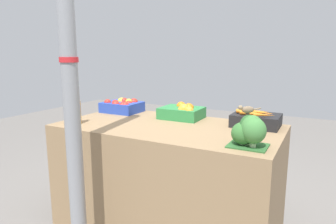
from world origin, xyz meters
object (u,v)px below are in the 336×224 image
(carrot_crate, at_px, (256,120))
(broccoli_pile, at_px, (250,131))
(juice_bottle_cloudy, at_px, (67,108))
(orange_crate, at_px, (183,112))
(juice_bottle_amber, at_px, (77,110))
(sparrow_bird, at_px, (247,109))
(apple_crate, at_px, (122,106))
(support_pole, at_px, (70,80))

(carrot_crate, height_order, broccoli_pile, broccoli_pile)
(broccoli_pile, bearing_deg, juice_bottle_cloudy, -179.26)
(orange_crate, distance_m, juice_bottle_amber, 0.84)
(juice_bottle_cloudy, bearing_deg, sparrow_bird, 1.29)
(broccoli_pile, relative_size, sparrow_bird, 1.77)
(broccoli_pile, xyz_separation_m, juice_bottle_cloudy, (-1.39, -0.02, 0.02))
(apple_crate, relative_size, carrot_crate, 1.00)
(broccoli_pile, bearing_deg, sparrow_bird, 151.45)
(orange_crate, bearing_deg, apple_crate, 179.79)
(apple_crate, bearing_deg, support_pole, -71.16)
(apple_crate, relative_size, juice_bottle_amber, 1.30)
(apple_crate, distance_m, broccoli_pile, 1.38)
(orange_crate, bearing_deg, carrot_crate, 0.17)
(apple_crate, distance_m, orange_crate, 0.61)
(orange_crate, height_order, juice_bottle_cloudy, juice_bottle_cloudy)
(broccoli_pile, xyz_separation_m, sparrow_bird, (-0.02, 0.01, 0.12))
(apple_crate, relative_size, orange_crate, 1.00)
(juice_bottle_amber, distance_m, sparrow_bird, 1.28)
(apple_crate, bearing_deg, carrot_crate, -0.03)
(support_pole, relative_size, juice_bottle_amber, 9.19)
(broccoli_pile, relative_size, juice_bottle_amber, 0.85)
(carrot_crate, bearing_deg, sparrow_bird, -84.79)
(orange_crate, relative_size, juice_bottle_cloudy, 1.26)
(sparrow_bird, bearing_deg, juice_bottle_amber, -27.65)
(apple_crate, xyz_separation_m, carrot_crate, (1.20, -0.00, -0.00))
(orange_crate, height_order, juice_bottle_amber, juice_bottle_amber)
(support_pole, distance_m, orange_crate, 1.01)
(support_pole, bearing_deg, sparrow_bird, 23.51)
(support_pole, height_order, juice_bottle_cloudy, support_pole)
(orange_crate, distance_m, juice_bottle_cloudy, 0.91)
(carrot_crate, xyz_separation_m, sparrow_bird, (0.05, -0.51, 0.16))
(carrot_crate, bearing_deg, juice_bottle_cloudy, -157.69)
(apple_crate, height_order, orange_crate, orange_crate)
(orange_crate, relative_size, carrot_crate, 1.00)
(apple_crate, distance_m, juice_bottle_cloudy, 0.56)
(carrot_crate, height_order, sparrow_bird, sparrow_bird)
(broccoli_pile, bearing_deg, carrot_crate, 97.64)
(support_pole, xyz_separation_m, apple_crate, (-0.31, 0.92, -0.32))
(juice_bottle_cloudy, distance_m, sparrow_bird, 1.37)
(carrot_crate, bearing_deg, support_pole, -134.04)
(apple_crate, height_order, carrot_crate, same)
(apple_crate, bearing_deg, sparrow_bird, -22.31)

